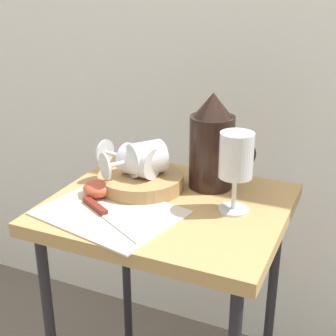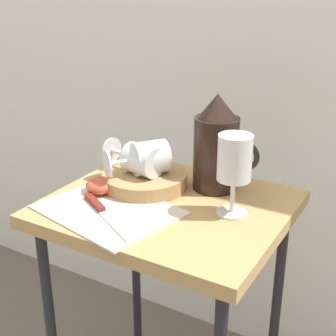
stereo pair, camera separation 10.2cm
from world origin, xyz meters
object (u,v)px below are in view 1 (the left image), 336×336
at_px(table, 168,235).
at_px(knife, 103,212).
at_px(wine_glass_upright, 236,160).
at_px(apple_half_left, 98,189).
at_px(wine_glass_tipped_far, 137,160).
at_px(pitcher, 212,150).
at_px(basket_tray, 141,181).
at_px(wine_glass_tipped_near, 144,159).

xyz_separation_m(table, knife, (-0.10, -0.11, 0.09)).
relative_size(wine_glass_upright, apple_half_left, 2.63).
bearing_deg(knife, wine_glass_tipped_far, 88.45).
xyz_separation_m(table, wine_glass_upright, (0.14, 0.02, 0.19)).
height_order(pitcher, wine_glass_tipped_far, pitcher).
height_order(table, basket_tray, basket_tray).
relative_size(wine_glass_tipped_near, wine_glass_tipped_far, 1.01).
distance_m(table, wine_glass_tipped_far, 0.18).
bearing_deg(knife, basket_tray, 87.13).
height_order(wine_glass_tipped_near, knife, wine_glass_tipped_near).
relative_size(pitcher, wine_glass_upright, 1.30).
relative_size(wine_glass_upright, wine_glass_tipped_near, 1.11).
bearing_deg(wine_glass_tipped_far, wine_glass_upright, -3.97).
height_order(basket_tray, apple_half_left, apple_half_left).
height_order(wine_glass_upright, wine_glass_tipped_far, wine_glass_upright).
bearing_deg(wine_glass_tipped_far, apple_half_left, -127.75).
height_order(basket_tray, knife, basket_tray).
xyz_separation_m(pitcher, apple_half_left, (-0.21, -0.16, -0.07)).
xyz_separation_m(basket_tray, wine_glass_upright, (0.23, -0.02, 0.10)).
height_order(wine_glass_upright, knife, wine_glass_upright).
xyz_separation_m(wine_glass_upright, wine_glass_tipped_near, (-0.22, 0.03, -0.04)).
relative_size(table, basket_tray, 3.51).
relative_size(wine_glass_upright, wine_glass_tipped_far, 1.12).
bearing_deg(wine_glass_tipped_near, basket_tray, -170.65).
distance_m(table, wine_glass_tipped_near, 0.18).
bearing_deg(basket_tray, wine_glass_tipped_far, -117.20).
relative_size(basket_tray, apple_half_left, 3.03).
xyz_separation_m(wine_glass_tipped_far, apple_half_left, (-0.06, -0.08, -0.05)).
relative_size(apple_half_left, knife, 0.33).
height_order(basket_tray, pitcher, pitcher).
bearing_deg(wine_glass_tipped_near, wine_glass_tipped_far, -146.40).
bearing_deg(wine_glass_tipped_near, apple_half_left, -130.40).
xyz_separation_m(wine_glass_tipped_near, apple_half_left, (-0.07, -0.09, -0.05)).
xyz_separation_m(pitcher, wine_glass_upright, (0.08, -0.10, 0.02)).
distance_m(table, apple_half_left, 0.19).
xyz_separation_m(wine_glass_upright, apple_half_left, (-0.29, -0.06, -0.09)).
relative_size(basket_tray, knife, 1.01).
xyz_separation_m(table, basket_tray, (-0.09, 0.04, 0.10)).
bearing_deg(wine_glass_tipped_far, basket_tray, 62.80).
bearing_deg(wine_glass_upright, table, -171.98).
bearing_deg(basket_tray, apple_half_left, -126.93).
bearing_deg(pitcher, wine_glass_tipped_near, -150.65).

